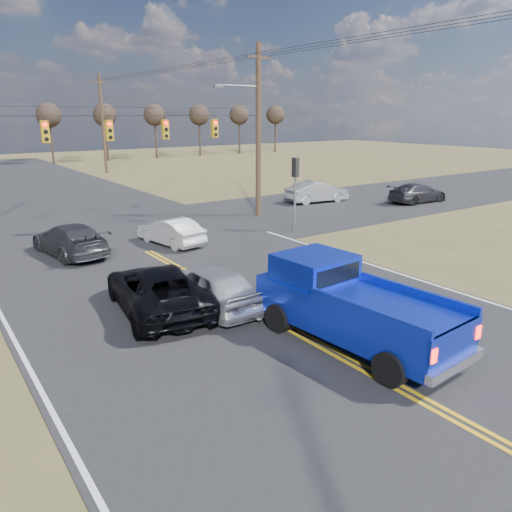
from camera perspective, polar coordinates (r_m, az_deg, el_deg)
ground at (r=12.55m, az=14.56°, el=-13.70°), size 160.00×160.00×0.00m
road_main at (r=19.88m, az=-7.69°, el=-2.06°), size 14.00×120.00×0.02m
road_cross at (r=27.00m, az=-15.56°, el=2.32°), size 120.00×12.00×0.02m
signal_gantry at (r=26.29m, az=-15.19°, el=13.17°), size 19.60×4.83×10.00m
utility_poles at (r=25.38m, az=-15.67°, el=13.43°), size 19.60×58.32×10.00m
treeline at (r=34.90m, az=-21.45°, el=14.26°), size 87.00×117.80×7.40m
pickup_truck at (r=13.84m, az=10.65°, el=-5.59°), size 2.74×6.10×2.23m
silver_suv at (r=16.17m, az=-5.16°, el=-3.48°), size 1.75×4.33×1.47m
black_suv at (r=16.17m, az=-11.20°, el=-3.74°), size 3.19×5.60×1.47m
white_car_queue at (r=24.35m, az=-9.73°, el=2.79°), size 2.02×4.11×1.30m
dgrey_car_queue at (r=23.67m, az=-20.50°, el=1.78°), size 2.61×5.11×1.42m
cross_car_east_near at (r=35.85m, az=6.96°, el=7.27°), size 2.13×4.71×1.50m
cross_car_east_far at (r=37.37m, az=17.99°, el=6.86°), size 2.12×4.76×1.36m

